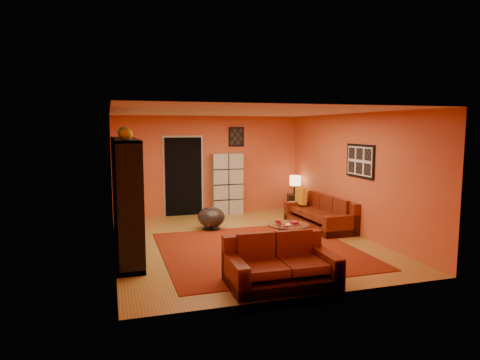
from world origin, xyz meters
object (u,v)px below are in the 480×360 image
object	(u,v)px
side_table	(295,203)
bowl_chair	(211,218)
table_lamp	(295,181)
entertainment_unit	(126,195)
tv	(128,198)
loveseat	(279,265)
coffee_table	(288,227)
storage_cabinet	(227,184)
sofa	(322,215)

from	to	relation	value
side_table	bowl_chair	bearing A→B (deg)	-154.39
side_table	table_lamp	bearing A→B (deg)	0.00
entertainment_unit	side_table	distance (m)	5.20
entertainment_unit	tv	bearing A→B (deg)	59.44
tv	table_lamp	size ratio (longest dim) A/B	1.82
bowl_chair	side_table	distance (m)	2.92
loveseat	entertainment_unit	bearing A→B (deg)	41.98
tv	coffee_table	bearing A→B (deg)	-102.06
coffee_table	storage_cabinet	distance (m)	3.40
entertainment_unit	coffee_table	size ratio (longest dim) A/B	3.65
table_lamp	tv	bearing A→B (deg)	-152.39
entertainment_unit	side_table	size ratio (longest dim) A/B	6.00
entertainment_unit	table_lamp	distance (m)	5.14
entertainment_unit	coffee_table	distance (m)	3.15
table_lamp	sofa	bearing A→B (deg)	-93.72
loveseat	coffee_table	size ratio (longest dim) A/B	1.93
entertainment_unit	bowl_chair	world-z (taller)	entertainment_unit
entertainment_unit	side_table	world-z (taller)	entertainment_unit
tv	sofa	size ratio (longest dim) A/B	0.44
coffee_table	tv	bearing A→B (deg)	167.94
tv	sofa	world-z (taller)	tv
entertainment_unit	loveseat	size ratio (longest dim) A/B	1.89
sofa	table_lamp	bearing A→B (deg)	84.10
sofa	table_lamp	world-z (taller)	table_lamp
tv	coffee_table	distance (m)	3.11
tv	loveseat	size ratio (longest dim) A/B	0.58
tv	loveseat	world-z (taller)	tv
storage_cabinet	bowl_chair	world-z (taller)	storage_cabinet
bowl_chair	side_table	xyz separation A→B (m)	(2.63, 1.26, -0.02)
side_table	table_lamp	xyz separation A→B (m)	(0.00, 0.00, 0.61)
coffee_table	table_lamp	bearing A→B (deg)	63.34
storage_cabinet	side_table	world-z (taller)	storage_cabinet
side_table	table_lamp	distance (m)	0.61
storage_cabinet	bowl_chair	size ratio (longest dim) A/B	2.60
sofa	coffee_table	bearing A→B (deg)	-141.44
entertainment_unit	storage_cabinet	bearing A→B (deg)	45.90
loveseat	table_lamp	xyz separation A→B (m)	(2.44, 4.84, 0.58)
coffee_table	bowl_chair	distance (m)	2.06
tv	sofa	bearing A→B (deg)	-82.80
storage_cabinet	bowl_chair	distance (m)	1.91
sofa	coffee_table	xyz separation A→B (m)	(-1.38, -1.19, 0.08)
entertainment_unit	storage_cabinet	distance (m)	3.91
table_lamp	loveseat	bearing A→B (deg)	-116.80
tv	coffee_table	size ratio (longest dim) A/B	1.12
loveseat	side_table	xyz separation A→B (m)	(2.44, 4.84, -0.03)
tv	table_lamp	world-z (taller)	tv
coffee_table	bowl_chair	bearing A→B (deg)	123.48
sofa	side_table	bearing A→B (deg)	84.10
tv	bowl_chair	xyz separation A→B (m)	(1.84, 1.08, -0.71)
bowl_chair	coffee_table	bearing A→B (deg)	-56.52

